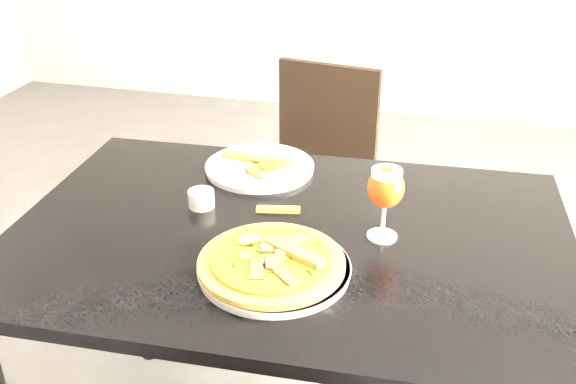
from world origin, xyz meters
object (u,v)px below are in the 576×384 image
(chair_far, at_px, (315,176))
(pizza, at_px, (272,261))
(beer_glass, at_px, (386,188))
(dining_table, at_px, (289,266))

(chair_far, distance_m, pizza, 1.06)
(pizza, height_order, beer_glass, beer_glass)
(chair_far, height_order, pizza, chair_far)
(dining_table, distance_m, chair_far, 0.88)
(pizza, xyz_separation_m, beer_glass, (0.19, 0.18, 0.09))
(chair_far, bearing_deg, dining_table, -72.49)
(dining_table, relative_size, chair_far, 1.48)
(dining_table, relative_size, beer_glass, 7.62)
(pizza, distance_m, beer_glass, 0.28)
(chair_far, xyz_separation_m, pizza, (0.12, -1.00, 0.32))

